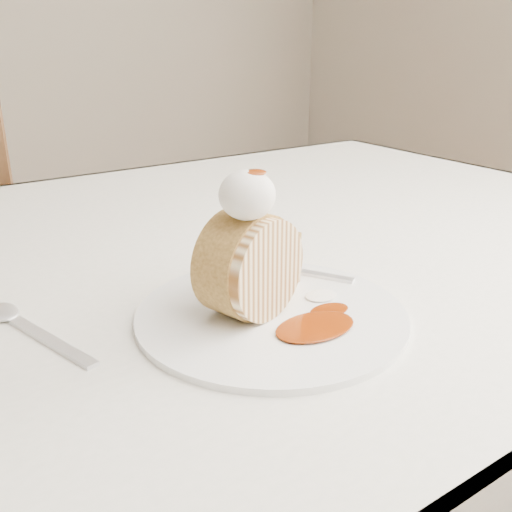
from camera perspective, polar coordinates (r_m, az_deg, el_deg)
table at (r=0.73m, az=-6.90°, el=-5.66°), size 1.40×0.90×0.75m
plate at (r=0.52m, az=1.54°, el=-5.86°), size 0.32×0.32×0.01m
roulade_slice at (r=0.50m, az=-0.62°, el=-0.94°), size 0.10×0.07×0.09m
cake_chunk at (r=0.56m, az=0.90°, el=-0.79°), size 0.07×0.07×0.05m
whipped_cream at (r=0.47m, az=-0.89°, el=6.12°), size 0.05×0.05×0.04m
caramel_drizzle at (r=0.46m, az=-0.31°, el=8.95°), size 0.02×0.02×0.01m
caramel_pool at (r=0.49m, az=5.93°, el=-7.02°), size 0.09×0.07×0.00m
fork at (r=0.60m, az=4.93°, el=-1.65°), size 0.09×0.14×0.00m
spoon at (r=0.51m, az=-19.80°, el=-8.01°), size 0.06×0.15×0.00m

